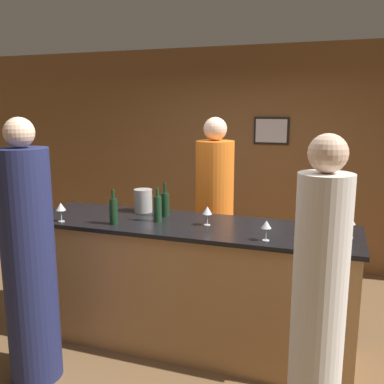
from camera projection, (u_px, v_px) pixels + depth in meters
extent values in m
plane|color=brown|center=(187.00, 341.00, 3.79)|extent=(14.00, 14.00, 0.00)
cube|color=brown|center=(245.00, 157.00, 5.58)|extent=(8.00, 0.06, 2.80)
cube|color=black|center=(271.00, 131.00, 5.36)|extent=(0.44, 0.02, 0.34)
cube|color=silver|center=(271.00, 131.00, 5.35)|extent=(0.39, 0.00, 0.29)
cube|color=#B27F4C|center=(187.00, 286.00, 3.69)|extent=(2.74, 0.73, 1.05)
cube|color=black|center=(187.00, 225.00, 3.58)|extent=(2.80, 0.79, 0.04)
cylinder|color=orange|center=(214.00, 226.00, 4.32)|extent=(0.38, 0.38, 1.72)
sphere|color=beige|center=(215.00, 129.00, 4.13)|extent=(0.23, 0.23, 0.23)
cylinder|color=#1E234C|center=(30.00, 268.00, 3.14)|extent=(0.38, 0.38, 1.76)
sphere|color=beige|center=(19.00, 133.00, 2.95)|extent=(0.21, 0.21, 0.21)
cylinder|color=silver|center=(318.00, 316.00, 2.49)|extent=(0.31, 0.31, 1.69)
sphere|color=beige|center=(328.00, 153.00, 2.30)|extent=(0.22, 0.22, 0.22)
cylinder|color=#19381E|center=(158.00, 209.00, 3.62)|extent=(0.07, 0.07, 0.22)
cylinder|color=#19381E|center=(157.00, 192.00, 3.59)|extent=(0.03, 0.03, 0.07)
cylinder|color=black|center=(114.00, 211.00, 3.54)|extent=(0.07, 0.07, 0.22)
cylinder|color=black|center=(113.00, 194.00, 3.51)|extent=(0.03, 0.03, 0.08)
cylinder|color=black|center=(165.00, 205.00, 3.79)|extent=(0.08, 0.08, 0.21)
cylinder|color=black|center=(165.00, 188.00, 3.76)|extent=(0.03, 0.03, 0.09)
cylinder|color=#9E9993|center=(143.00, 201.00, 3.96)|extent=(0.17, 0.17, 0.21)
cylinder|color=silver|center=(207.00, 225.00, 3.52)|extent=(0.05, 0.05, 0.00)
cylinder|color=silver|center=(207.00, 219.00, 3.51)|extent=(0.01, 0.01, 0.09)
cone|color=silver|center=(207.00, 210.00, 3.50)|extent=(0.08, 0.08, 0.06)
cylinder|color=silver|center=(350.00, 237.00, 3.18)|extent=(0.05, 0.05, 0.00)
cylinder|color=silver|center=(350.00, 231.00, 3.17)|extent=(0.01, 0.01, 0.10)
cone|color=silver|center=(351.00, 220.00, 3.16)|extent=(0.07, 0.07, 0.06)
cylinder|color=silver|center=(62.00, 221.00, 3.64)|extent=(0.05, 0.05, 0.00)
cylinder|color=silver|center=(61.00, 216.00, 3.63)|extent=(0.01, 0.01, 0.09)
cone|color=silver|center=(61.00, 207.00, 3.61)|extent=(0.08, 0.08, 0.06)
cylinder|color=silver|center=(266.00, 240.00, 3.12)|extent=(0.05, 0.05, 0.00)
cylinder|color=silver|center=(266.00, 234.00, 3.11)|extent=(0.01, 0.01, 0.09)
cone|color=silver|center=(266.00, 224.00, 3.09)|extent=(0.07, 0.07, 0.06)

